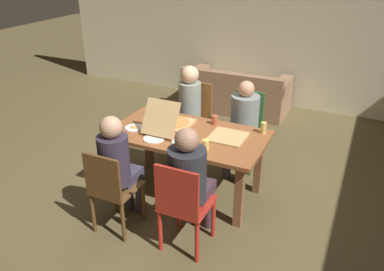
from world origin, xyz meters
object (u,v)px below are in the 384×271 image
object	(u,v)px
plate_1	(154,139)
pizza_box_1	(228,137)
drinking_glass_3	(264,128)
chair_2	(183,204)
chair_3	(193,116)
drinking_glass_0	(193,146)
person_1	(243,120)
person_3	(188,107)
person_2	(190,177)
chair_0	(111,188)
person_0	(118,163)
plate_2	(183,142)
drinking_glass_2	(205,145)
couch	(236,94)
drinking_glass_1	(215,120)
dining_table	(188,142)
pizza_box_0	(172,122)
chair_1	(246,127)

from	to	relation	value
plate_1	pizza_box_1	bearing A→B (deg)	27.60
drinking_glass_3	chair_2	bearing A→B (deg)	-106.61
chair_3	drinking_glass_0	world-z (taller)	chair_3
chair_2	drinking_glass_0	size ratio (longest dim) A/B	6.38
person_1	person_3	xyz separation A→B (m)	(-0.73, -0.01, 0.05)
chair_2	person_2	xyz separation A→B (m)	(0.00, 0.15, 0.20)
person_2	chair_0	bearing A→B (deg)	-164.93
person_0	plate_1	distance (m)	0.52
plate_2	drinking_glass_3	world-z (taller)	drinking_glass_3
chair_0	drinking_glass_2	bearing A→B (deg)	43.83
chair_0	couch	size ratio (longest dim) A/B	0.52
plate_1	person_2	bearing A→B (deg)	-35.70
person_1	drinking_glass_0	size ratio (longest dim) A/B	7.86
plate_2	chair_2	bearing A→B (deg)	-64.30
plate_1	plate_2	distance (m)	0.32
chair_3	drinking_glass_0	bearing A→B (deg)	-65.19
drinking_glass_3	couch	distance (m)	2.60
pizza_box_1	person_1	bearing A→B (deg)	94.93
pizza_box_1	chair_3	bearing A→B (deg)	133.34
person_2	drinking_glass_1	distance (m)	1.10
person_1	drinking_glass_0	distance (m)	1.17
chair_0	pizza_box_1	world-z (taller)	chair_0
chair_0	pizza_box_1	xyz separation A→B (m)	(0.79, 1.01, 0.26)
chair_0	chair_3	bearing A→B (deg)	90.00
dining_table	drinking_glass_3	distance (m)	0.83
chair_0	drinking_glass_1	world-z (taller)	chair_0
drinking_glass_0	drinking_glass_3	size ratio (longest dim) A/B	1.17
person_2	drinking_glass_3	size ratio (longest dim) A/B	9.66
pizza_box_1	drinking_glass_3	world-z (taller)	drinking_glass_3
dining_table	plate_2	size ratio (longest dim) A/B	7.17
pizza_box_0	couch	xyz separation A→B (m)	(-0.12, 2.56, -0.52)
plate_2	drinking_glass_1	distance (m)	0.58
person_0	chair_1	distance (m)	1.87
person_2	pizza_box_1	world-z (taller)	person_2
chair_3	dining_table	bearing A→B (deg)	-68.21
drinking_glass_3	pizza_box_0	bearing A→B (deg)	-164.77
dining_table	chair_0	bearing A→B (deg)	-111.27
plate_1	drinking_glass_1	distance (m)	0.76
pizza_box_0	drinking_glass_0	size ratio (longest dim) A/B	4.07
plate_1	drinking_glass_0	size ratio (longest dim) A/B	1.52
drinking_glass_0	chair_2	bearing A→B (deg)	-74.97
person_1	couch	distance (m)	2.04
chair_3	drinking_glass_1	distance (m)	0.83
chair_2	pizza_box_0	world-z (taller)	pizza_box_0
person_0	person_2	bearing A→B (deg)	4.05
dining_table	chair_2	size ratio (longest dim) A/B	1.81
chair_0	person_2	size ratio (longest dim) A/B	0.74
person_0	drinking_glass_3	world-z (taller)	person_0
person_1	pizza_box_1	bearing A→B (deg)	-85.07
chair_3	couch	size ratio (longest dim) A/B	0.56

